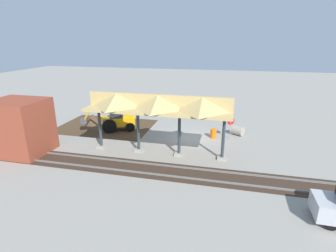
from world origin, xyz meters
TOP-DOWN VIEW (x-y plane):
  - ground_plane at (0.00, 0.00)m, footprint 120.00×120.00m
  - dirt_work_zone at (9.60, -1.52)m, footprint 9.83×7.00m
  - platform_canopy at (2.18, 3.93)m, footprint 11.47×3.20m
  - rail_tracks at (0.00, 6.91)m, footprint 60.00×2.58m
  - stop_sign at (-3.49, -0.78)m, footprint 0.64×0.45m
  - backhoe at (7.82, -0.66)m, footprint 5.24×3.36m
  - dirt_mound at (11.51, -2.32)m, footprint 4.77×4.77m
  - concrete_pipe at (-4.23, -2.02)m, footprint 1.37×1.31m
  - brick_utility_building at (13.11, 6.34)m, footprint 4.16×3.64m
  - traffic_barrel at (-1.96, -0.65)m, footprint 0.56×0.56m

SIDE VIEW (x-z plane):
  - ground_plane at x=0.00m, z-range 0.00..0.00m
  - dirt_mound at x=11.51m, z-range -1.00..1.00m
  - dirt_work_zone at x=9.60m, z-range 0.00..0.01m
  - rail_tracks at x=0.00m, z-range -0.05..0.10m
  - traffic_barrel at x=-1.96m, z-range 0.00..0.90m
  - concrete_pipe at x=-4.23m, z-range 0.00..0.91m
  - backhoe at x=7.82m, z-range -0.15..2.67m
  - stop_sign at x=-3.49m, z-range 0.46..2.58m
  - brick_utility_building at x=13.11m, z-range 0.00..4.41m
  - platform_canopy at x=2.18m, z-range 1.70..6.60m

